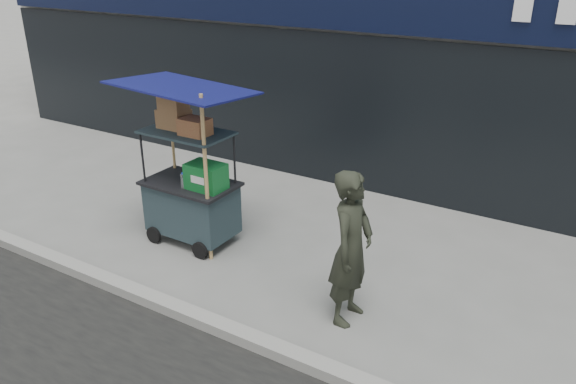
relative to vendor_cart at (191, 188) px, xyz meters
The scene contains 4 objects.
ground 1.72m from the vendor_cart, 49.62° to the right, with size 80.00×80.00×0.00m, color slate.
curb 1.84m from the vendor_cart, 53.98° to the right, with size 80.00×0.18×0.12m, color gray.
vendor_cart is the anchor object (origin of this frame).
vendor_man 2.52m from the vendor_cart, 10.95° to the right, with size 0.60×0.39×1.64m, color black.
Camera 1 is at (3.47, -3.80, 3.55)m, focal length 35.00 mm.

